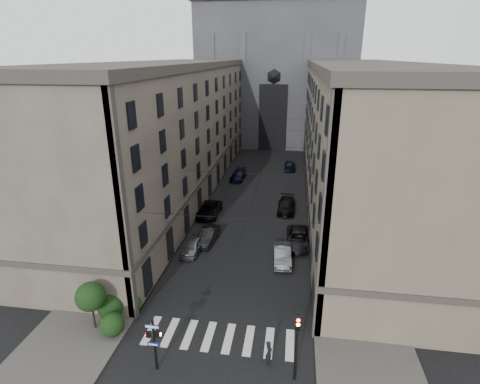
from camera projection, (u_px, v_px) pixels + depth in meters
The scene contains 19 objects.
sidewalk_left at pixel (192, 190), 57.97m from camera, with size 7.00×80.00×0.15m, color #383533.
sidewalk_right at pixel (330, 197), 55.09m from camera, with size 7.00×80.00×0.15m, color #383533.
zebra_crossing at pixel (219, 337), 27.76m from camera, with size 11.00×3.20×0.01m, color beige.
building_left at pixel (170, 130), 55.18m from camera, with size 13.60×60.60×18.85m.
building_right at pixel (358, 135), 51.49m from camera, with size 13.60×60.60×18.85m.
gothic_tower at pixel (277, 64), 86.60m from camera, with size 35.00×23.00×58.00m.
pedestrian_signal_left at pixel (154, 341), 24.20m from camera, with size 1.02×0.38×4.00m.
traffic_light_right at pixel (297, 339), 23.00m from camera, with size 0.34×0.50×5.20m.
shrub_cluster at pixel (106, 306), 28.35m from camera, with size 3.90×4.40×3.90m.
tram_wires at pixel (260, 147), 53.72m from camera, with size 14.00×60.00×0.43m.
car_left_near at pixel (193, 246), 39.49m from camera, with size 1.75×4.35×1.48m, color slate.
car_left_midnear at pixel (208, 236), 41.66m from camera, with size 1.64×4.72×1.55m, color black.
car_left_midfar at pixel (209, 210), 48.62m from camera, with size 2.61×5.66×1.57m, color black.
car_left_far at pixel (238, 175), 62.75m from camera, with size 2.15×5.28×1.53m, color black.
car_right_near at pixel (282, 255), 37.66m from camera, with size 1.68×4.83×1.59m, color gray.
car_right_midnear at pixel (298, 238), 41.01m from camera, with size 2.67×5.79×1.61m, color black.
car_right_midfar at pixel (286, 206), 49.93m from camera, with size 2.22×5.47×1.59m, color black.
car_right_far at pixel (290, 166), 67.90m from camera, with size 1.85×4.61×1.57m, color black.
pedestrian at pixel (269, 353), 25.06m from camera, with size 0.68×0.45×1.86m, color black.
Camera 1 is at (4.83, -16.87, 19.71)m, focal length 28.00 mm.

